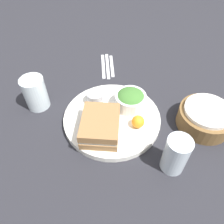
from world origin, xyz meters
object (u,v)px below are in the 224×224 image
object	(u,v)px
plate	(112,118)
dressing_cup	(95,98)
salad_bowl	(130,99)
fork	(103,66)
sandwich	(100,126)
bread_basket	(205,117)
knife	(108,66)
spoon	(112,66)
water_glass	(35,93)
drink_glass	(176,155)

from	to	relation	value
plate	dressing_cup	distance (m)	0.09
salad_bowl	fork	size ratio (longest dim) A/B	0.61
sandwich	fork	distance (m)	0.36
dressing_cup	fork	world-z (taller)	dressing_cup
plate	bread_basket	bearing A→B (deg)	94.34
bread_basket	knife	distance (m)	0.44
bread_basket	spoon	distance (m)	0.43
salad_bowl	fork	world-z (taller)	salad_bowl
plate	dressing_cup	size ratio (longest dim) A/B	5.84
sandwich	salad_bowl	size ratio (longest dim) A/B	1.40
knife	water_glass	size ratio (longest dim) A/B	1.53
fork	bread_basket	bearing A→B (deg)	-137.14
sandwich	water_glass	world-z (taller)	water_glass
salad_bowl	bread_basket	distance (m)	0.24
plate	drink_glass	size ratio (longest dim) A/B	2.69
plate	fork	size ratio (longest dim) A/B	1.88
water_glass	salad_bowl	bearing A→B (deg)	92.81
sandwich	salad_bowl	distance (m)	0.14
plate	bread_basket	world-z (taller)	bread_basket
salad_bowl	bread_basket	bearing A→B (deg)	82.71
sandwich	water_glass	xyz separation A→B (m)	(-0.10, -0.23, 0.01)
fork	knife	distance (m)	0.02
dressing_cup	knife	xyz separation A→B (m)	(-0.23, 0.01, -0.04)
dressing_cup	bread_basket	distance (m)	0.35
bread_basket	spoon	bearing A→B (deg)	-129.63
dressing_cup	drink_glass	bearing A→B (deg)	51.43
bread_basket	water_glass	distance (m)	0.55
bread_basket	spoon	xyz separation A→B (m)	(-0.27, -0.33, -0.03)
salad_bowl	spoon	bearing A→B (deg)	-159.11
knife	spoon	world-z (taller)	same
plate	dressing_cup	bearing A→B (deg)	-131.37
water_glass	bread_basket	bearing A→B (deg)	88.45
bread_basket	fork	size ratio (longest dim) A/B	1.02
plate	fork	xyz separation A→B (m)	(-0.29, -0.07, -0.01)
bread_basket	fork	world-z (taller)	bread_basket
knife	water_glass	xyz separation A→B (m)	(0.25, -0.20, 0.05)
salad_bowl	fork	distance (m)	0.27
plate	sandwich	distance (m)	0.08
drink_glass	fork	distance (m)	0.50
drink_glass	bread_basket	distance (m)	0.20
dressing_cup	bread_basket	world-z (taller)	bread_basket
water_glass	drink_glass	bearing A→B (deg)	68.15
knife	plate	bearing A→B (deg)	180.00
sandwich	dressing_cup	distance (m)	0.13
drink_glass	spoon	xyz separation A→B (m)	(-0.43, -0.22, -0.05)
water_glass	dressing_cup	bearing A→B (deg)	95.78
fork	drink_glass	bearing A→B (deg)	-159.98
bread_basket	plate	bearing A→B (deg)	-85.66
plate	fork	bearing A→B (deg)	-165.46
plate	knife	world-z (taller)	plate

